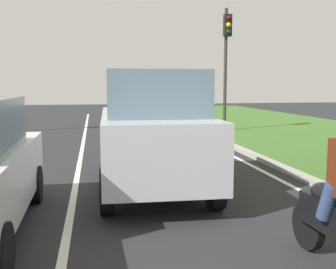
# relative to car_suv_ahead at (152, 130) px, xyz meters

# --- Properties ---
(ground_plane) EXTENTS (60.00, 60.00, 0.00)m
(ground_plane) POSITION_rel_car_suv_ahead_xyz_m (-0.80, 4.77, -1.17)
(ground_plane) COLOR #262628
(lane_line_center) EXTENTS (0.12, 32.00, 0.01)m
(lane_line_center) POSITION_rel_car_suv_ahead_xyz_m (-1.50, 4.77, -1.16)
(lane_line_center) COLOR silver
(lane_line_center) RESTS_ON ground
(lane_line_right_edge) EXTENTS (0.12, 32.00, 0.01)m
(lane_line_right_edge) POSITION_rel_car_suv_ahead_xyz_m (2.80, 4.77, -1.16)
(lane_line_right_edge) COLOR silver
(lane_line_right_edge) RESTS_ON ground
(curb_right) EXTENTS (0.24, 48.00, 0.12)m
(curb_right) POSITION_rel_car_suv_ahead_xyz_m (3.30, 4.77, -1.11)
(curb_right) COLOR #9E9B93
(curb_right) RESTS_ON ground
(car_suv_ahead) EXTENTS (2.10, 4.56, 2.28)m
(car_suv_ahead) POSITION_rel_car_suv_ahead_xyz_m (0.00, 0.00, 0.00)
(car_suv_ahead) COLOR #B7BABF
(car_suv_ahead) RESTS_ON ground
(traffic_light_near_right) EXTENTS (0.32, 0.50, 5.23)m
(traffic_light_near_right) POSITION_rel_car_suv_ahead_xyz_m (4.46, 8.80, 2.34)
(traffic_light_near_right) COLOR #2D2D2D
(traffic_light_near_right) RESTS_ON ground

